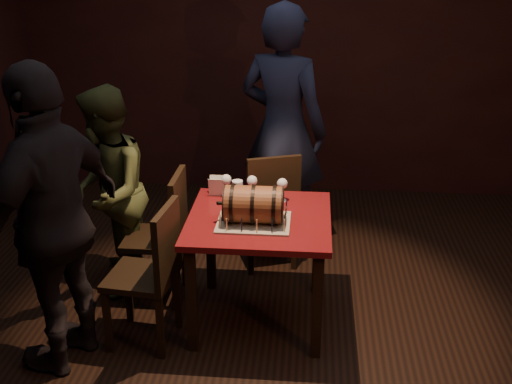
% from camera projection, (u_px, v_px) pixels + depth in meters
% --- Properties ---
extents(room_shell, '(5.04, 5.04, 2.80)m').
position_uv_depth(room_shell, '(266.00, 123.00, 3.69)').
color(room_shell, black).
rests_on(room_shell, ground).
extents(pub_table, '(0.90, 0.90, 0.75)m').
position_uv_depth(pub_table, '(259.00, 233.00, 4.09)').
color(pub_table, '#540E12').
rests_on(pub_table, ground).
extents(cake_board, '(0.45, 0.35, 0.01)m').
position_uv_depth(cake_board, '(254.00, 222.00, 3.96)').
color(cake_board, gray).
rests_on(cake_board, pub_table).
extents(barrel_cake, '(0.41, 0.25, 0.25)m').
position_uv_depth(barrel_cake, '(254.00, 204.00, 3.92)').
color(barrel_cake, brown).
rests_on(barrel_cake, cake_board).
extents(birthday_candles, '(0.40, 0.30, 0.09)m').
position_uv_depth(birthday_candles, '(254.00, 215.00, 3.94)').
color(birthday_candles, '#FBDC96').
rests_on(birthday_candles, cake_board).
extents(wine_glass_left, '(0.07, 0.07, 0.16)m').
position_uv_depth(wine_glass_left, '(226.00, 181.00, 4.31)').
color(wine_glass_left, silver).
rests_on(wine_glass_left, pub_table).
extents(wine_glass_mid, '(0.07, 0.07, 0.16)m').
position_uv_depth(wine_glass_mid, '(252.00, 182.00, 4.29)').
color(wine_glass_mid, silver).
rests_on(wine_glass_mid, pub_table).
extents(wine_glass_right, '(0.07, 0.07, 0.16)m').
position_uv_depth(wine_glass_right, '(282.00, 185.00, 4.25)').
color(wine_glass_right, silver).
rests_on(wine_glass_right, pub_table).
extents(pint_of_ale, '(0.07, 0.07, 0.15)m').
position_uv_depth(pint_of_ale, '(237.00, 192.00, 4.25)').
color(pint_of_ale, silver).
rests_on(pint_of_ale, pub_table).
extents(menu_card, '(0.10, 0.05, 0.13)m').
position_uv_depth(menu_card, '(216.00, 187.00, 4.35)').
color(menu_card, white).
rests_on(menu_card, pub_table).
extents(chair_back, '(0.51, 0.51, 0.93)m').
position_uv_depth(chair_back, '(270.00, 204.00, 4.81)').
color(chair_back, black).
rests_on(chair_back, ground).
extents(chair_left_rear, '(0.40, 0.40, 0.93)m').
position_uv_depth(chair_left_rear, '(165.00, 230.00, 4.40)').
color(chair_left_rear, black).
rests_on(chair_left_rear, ground).
extents(chair_left_front, '(0.44, 0.44, 0.93)m').
position_uv_depth(chair_left_front, '(153.00, 268.00, 3.91)').
color(chair_left_front, black).
rests_on(chair_left_front, ground).
extents(person_back, '(0.84, 0.71, 1.96)m').
position_uv_depth(person_back, '(283.00, 130.00, 5.01)').
color(person_back, black).
rests_on(person_back, ground).
extents(person_left_rear, '(0.69, 0.82, 1.49)m').
position_uv_depth(person_left_rear, '(107.00, 193.00, 4.44)').
color(person_left_rear, '#383E1F').
rests_on(person_left_rear, ground).
extents(person_left_front, '(0.77, 1.16, 1.82)m').
position_uv_depth(person_left_front, '(54.00, 222.00, 3.60)').
color(person_left_front, black).
rests_on(person_left_front, ground).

